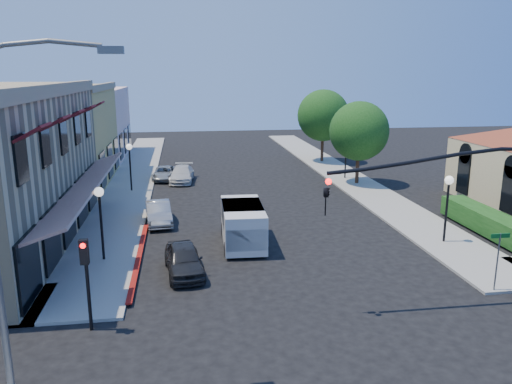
{
  "coord_description": "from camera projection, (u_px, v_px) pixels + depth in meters",
  "views": [
    {
      "loc": [
        -4.69,
        -14.72,
        8.65
      ],
      "look_at": [
        -1.01,
        9.99,
        2.6
      ],
      "focal_mm": 35.0,
      "sensor_mm": 36.0,
      "label": 1
    }
  ],
  "objects": [
    {
      "name": "parked_car_d",
      "position": [
        165.0,
        173.0,
        40.84
      ],
      "size": [
        2.11,
        4.02,
        1.08
      ],
      "primitive_type": "imported",
      "rotation": [
        0.0,
        0.0,
        -0.09
      ],
      "color": "#97999B",
      "rests_on": "ground"
    },
    {
      "name": "curb_red_strip",
      "position": [
        139.0,
        260.0,
        23.56
      ],
      "size": [
        0.25,
        10.0,
        0.06
      ],
      "primitive_type": "cube",
      "color": "maroon",
      "rests_on": "ground"
    },
    {
      "name": "yellow_stucco_building",
      "position": [
        41.0,
        136.0,
        38.74
      ],
      "size": [
        10.0,
        12.0,
        7.6
      ],
      "primitive_type": "cube",
      "color": "tan",
      "rests_on": "ground"
    },
    {
      "name": "parked_car_c",
      "position": [
        182.0,
        174.0,
        40.06
      ],
      "size": [
        2.17,
        4.47,
        1.25
      ],
      "primitive_type": "imported",
      "rotation": [
        0.0,
        0.0,
        -0.1
      ],
      "color": "silver",
      "rests_on": "ground"
    },
    {
      "name": "sidewalk_left",
      "position": [
        134.0,
        177.0,
        41.55
      ],
      "size": [
        3.5,
        50.0,
        0.12
      ],
      "primitive_type": "cube",
      "color": "gray",
      "rests_on": "ground"
    },
    {
      "name": "parked_car_b",
      "position": [
        158.0,
        213.0,
        29.05
      ],
      "size": [
        1.76,
        4.0,
        1.28
      ],
      "primitive_type": "imported",
      "rotation": [
        0.0,
        0.0,
        0.11
      ],
      "color": "#939597",
      "rests_on": "ground"
    },
    {
      "name": "hedge",
      "position": [
        489.0,
        234.0,
        27.19
      ],
      "size": [
        1.4,
        8.0,
        1.1
      ],
      "primitive_type": "cube",
      "color": "#154212",
      "rests_on": "ground"
    },
    {
      "name": "lamppost_right_far",
      "position": [
        346.0,
        146.0,
        40.51
      ],
      "size": [
        0.44,
        0.44,
        3.57
      ],
      "color": "black",
      "rests_on": "ground"
    },
    {
      "name": "street_tree_a",
      "position": [
        359.0,
        131.0,
        38.28
      ],
      "size": [
        4.56,
        4.56,
        6.48
      ],
      "color": "#392116",
      "rests_on": "ground"
    },
    {
      "name": "lamppost_left_far",
      "position": [
        130.0,
        155.0,
        36.15
      ],
      "size": [
        0.44,
        0.44,
        3.57
      ],
      "color": "black",
      "rests_on": "ground"
    },
    {
      "name": "street_tree_b",
      "position": [
        323.0,
        115.0,
        47.81
      ],
      "size": [
        4.94,
        4.94,
        7.02
      ],
      "color": "#392116",
      "rests_on": "ground"
    },
    {
      "name": "ground",
      "position": [
        329.0,
        334.0,
        16.86
      ],
      "size": [
        120.0,
        120.0,
        0.0
      ],
      "primitive_type": "plane",
      "color": "black",
      "rests_on": "ground"
    },
    {
      "name": "street_name_sign",
      "position": [
        498.0,
        253.0,
        19.65
      ],
      "size": [
        0.8,
        0.06,
        2.5
      ],
      "color": "#595B5E",
      "rests_on": "ground"
    },
    {
      "name": "sidewalk_right",
      "position": [
        337.0,
        171.0,
        44.05
      ],
      "size": [
        3.5,
        50.0,
        0.12
      ],
      "primitive_type": "cube",
      "color": "gray",
      "rests_on": "ground"
    },
    {
      "name": "white_van",
      "position": [
        243.0,
        222.0,
        25.31
      ],
      "size": [
        2.2,
        4.71,
        2.06
      ],
      "color": "silver",
      "rests_on": "ground"
    },
    {
      "name": "secondary_signal",
      "position": [
        86.0,
        268.0,
        16.52
      ],
      "size": [
        0.28,
        0.42,
        3.32
      ],
      "color": "black",
      "rests_on": "ground"
    },
    {
      "name": "pink_stucco_building",
      "position": [
        73.0,
        124.0,
        50.34
      ],
      "size": [
        10.0,
        12.0,
        7.0
      ],
      "primitive_type": "cube",
      "color": "beige",
      "rests_on": "ground"
    },
    {
      "name": "cobra_streetlight",
      "position": [
        4.0,
        211.0,
        12.39
      ],
      "size": [
        3.6,
        0.25,
        9.31
      ],
      "color": "#595B5E",
      "rests_on": "ground"
    },
    {
      "name": "parked_car_a",
      "position": [
        184.0,
        259.0,
        21.81
      ],
      "size": [
        1.92,
        3.93,
        1.29
      ],
      "primitive_type": "imported",
      "rotation": [
        0.0,
        0.0,
        0.11
      ],
      "color": "black",
      "rests_on": "ground"
    },
    {
      "name": "lamppost_left_near",
      "position": [
        100.0,
        205.0,
        22.69
      ],
      "size": [
        0.44,
        0.44,
        3.57
      ],
      "color": "black",
      "rests_on": "ground"
    },
    {
      "name": "signal_mast_arm",
      "position": [
        476.0,
        200.0,
        18.18
      ],
      "size": [
        8.01,
        0.39,
        6.0
      ],
      "color": "black",
      "rests_on": "ground"
    },
    {
      "name": "lamppost_right_near",
      "position": [
        448.0,
        192.0,
        25.13
      ],
      "size": [
        0.44,
        0.44,
        3.57
      ],
      "color": "black",
      "rests_on": "ground"
    }
  ]
}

